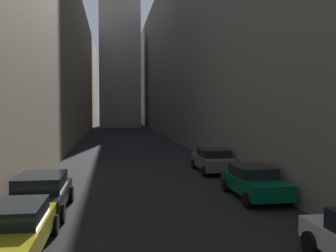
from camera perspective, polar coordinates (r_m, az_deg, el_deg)
The scene contains 7 objects.
ground_plane at distance 45.80m, azimuth -6.32°, elevation -2.21°, with size 264.00×264.00×0.00m, color black.
building_block_left at distance 48.72m, azimuth -19.39°, elevation 8.76°, with size 10.53×108.00×18.36m, color gray.
building_block_right at distance 50.25m, azimuth 8.41°, elevation 10.83°, with size 14.40×108.00×22.07m, color slate.
parked_car_left_second at distance 11.27m, azimuth -22.42°, elevation -14.17°, with size 1.94×4.59×1.38m.
parked_car_left_third at distance 15.22m, azimuth -18.60°, elevation -9.46°, with size 2.06×4.30×1.46m.
parked_car_right_third at distance 17.10m, azimuth 12.87°, elevation -8.19°, with size 1.96×4.30×1.40m.
parked_car_right_far at distance 23.43m, azimuth 6.80°, elevation -5.11°, with size 1.98×4.21×1.45m.
Camera 1 is at (-1.76, 2.40, 3.96)m, focal length 40.33 mm.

